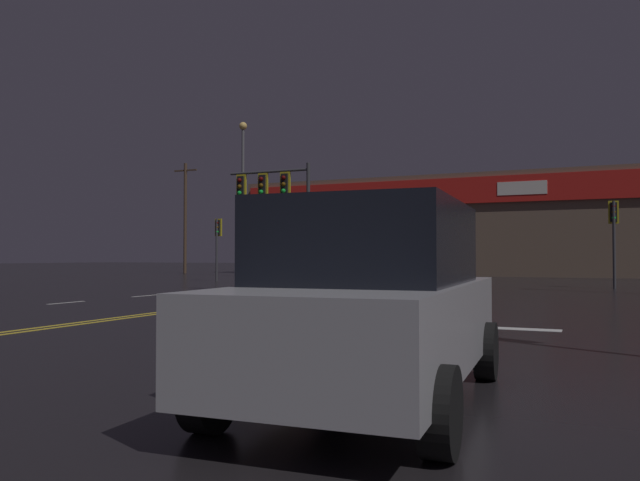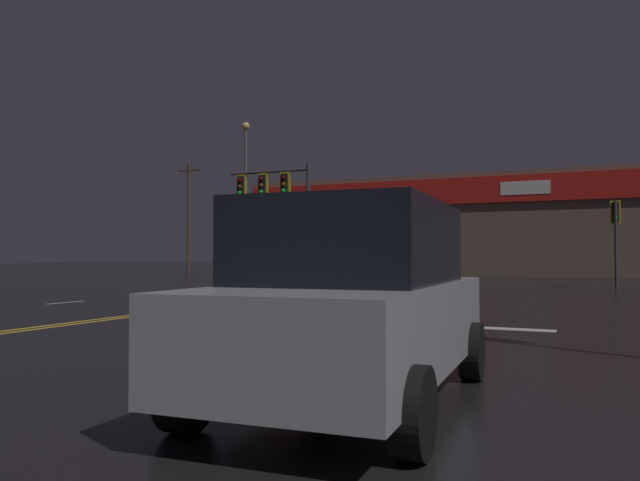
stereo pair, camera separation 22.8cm
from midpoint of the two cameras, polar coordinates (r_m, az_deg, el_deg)
name	(u,v)px [view 2 (the right image)]	position (r m, az deg, el deg)	size (l,w,h in m)	color
ground_plane	(287,296)	(21.73, -2.72, -5.10)	(200.00, 200.00, 0.00)	black
road_markings	(293,299)	(20.17, -2.19, -5.37)	(13.88, 60.00, 0.01)	gold
traffic_signal_median	(273,194)	(24.33, -4.08, 4.30)	(3.48, 0.36, 4.93)	#38383D
traffic_signal_corner_northwest	(220,235)	(35.75, -8.97, 0.48)	(0.42, 0.36, 3.53)	#38383D
traffic_signal_corner_northeast	(616,224)	(29.65, 25.61, 1.39)	(0.42, 0.36, 3.79)	#38383D
streetlight_median_approach	(246,180)	(44.50, -6.67, 5.56)	(0.56, 0.56, 10.90)	#59595E
parked_car	(354,301)	(5.95, 4.21, -5.55)	(2.18, 4.38, 1.88)	#ADADB2
building_backdrop	(458,228)	(49.74, 12.68, 1.16)	(31.40, 10.23, 7.25)	brown
utility_pole_row	(474,202)	(43.85, 14.06, 3.44)	(46.63, 0.26, 10.39)	#4C3828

